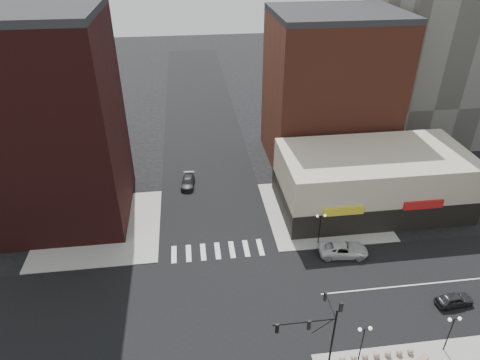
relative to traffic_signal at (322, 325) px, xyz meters
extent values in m
plane|color=black|center=(-7.24, 7.83, -4.96)|extent=(240.00, 240.00, 0.00)
cube|color=black|center=(-7.24, 7.83, -4.95)|extent=(200.00, 14.00, 0.02)
cube|color=black|center=(-7.24, 7.83, -4.95)|extent=(14.00, 200.00, 0.02)
cube|color=gray|center=(-21.74, 22.33, -4.90)|extent=(15.00, 15.00, 0.12)
cube|color=gray|center=(7.26, 22.33, -4.90)|extent=(15.00, 15.00, 0.12)
cube|color=#331110|center=(-26.24, 26.33, 7.54)|extent=(16.00, 15.00, 25.00)
cube|color=brown|center=(11.76, 37.33, 6.04)|extent=(18.00, 15.00, 22.00)
cube|color=#BBAF95|center=(13.76, 22.83, -0.96)|extent=(24.00, 12.00, 8.00)
cube|color=black|center=(13.76, 22.83, -3.26)|extent=(24.20, 12.20, 3.40)
cylinder|color=black|center=(0.96, -0.37, -1.46)|extent=(0.18, 0.18, 7.00)
cylinder|color=black|center=(-1.64, -0.37, 1.04)|extent=(5.20, 0.11, 0.11)
cylinder|color=black|center=(-0.04, -0.37, 0.34)|extent=(1.72, 0.06, 1.46)
cylinder|color=black|center=(0.96, 1.13, 1.04)|extent=(0.11, 3.00, 0.11)
cube|color=black|center=(-3.84, -0.37, 0.64)|extent=(0.28, 0.18, 0.95)
sphere|color=red|center=(-3.84, -0.37, 0.94)|extent=(0.16, 0.16, 0.16)
cube|color=black|center=(-1.24, -0.37, 0.64)|extent=(0.28, 0.18, 0.95)
sphere|color=red|center=(-1.24, -0.37, 0.94)|extent=(0.16, 0.16, 0.16)
cube|color=black|center=(0.96, 2.43, 0.64)|extent=(0.18, 0.28, 0.95)
sphere|color=red|center=(0.96, 2.43, 0.94)|extent=(0.16, 0.16, 0.16)
cube|color=black|center=(1.21, -0.37, 2.34)|extent=(0.28, 0.18, 0.95)
sphere|color=red|center=(1.21, -0.37, 2.64)|extent=(0.16, 0.16, 0.16)
cylinder|color=black|center=(3.76, -0.17, -2.84)|extent=(0.11, 0.11, 4.00)
cylinder|color=black|center=(3.76, -0.17, -0.94)|extent=(0.90, 0.06, 0.06)
sphere|color=white|center=(3.31, -0.17, -0.84)|extent=(0.32, 0.32, 0.32)
sphere|color=white|center=(4.21, -0.17, -0.84)|extent=(0.32, 0.32, 0.32)
cylinder|color=black|center=(11.76, -0.17, -2.84)|extent=(0.11, 0.11, 4.00)
cylinder|color=black|center=(11.76, -0.17, -0.94)|extent=(0.90, 0.06, 0.06)
sphere|color=white|center=(11.31, -0.17, -0.84)|extent=(0.32, 0.32, 0.32)
sphere|color=white|center=(12.21, -0.17, -0.84)|extent=(0.32, 0.32, 0.32)
cylinder|color=black|center=(4.76, 15.83, -2.84)|extent=(0.11, 0.11, 4.00)
cylinder|color=black|center=(4.76, 15.83, -0.94)|extent=(0.90, 0.06, 0.06)
sphere|color=white|center=(4.31, 15.83, -0.84)|extent=(0.32, 0.32, 0.32)
sphere|color=white|center=(5.21, 15.83, -0.84)|extent=(0.32, 0.32, 0.32)
sphere|color=gray|center=(2.26, -0.17, -4.57)|extent=(0.55, 0.55, 0.55)
sphere|color=gray|center=(3.31, -0.17, -4.57)|extent=(0.55, 0.55, 0.55)
sphere|color=gray|center=(4.36, -0.17, -4.57)|extent=(0.55, 0.55, 0.55)
sphere|color=gray|center=(5.41, -0.17, -4.57)|extent=(0.55, 0.55, 0.55)
sphere|color=gray|center=(6.46, -0.17, -4.57)|extent=(0.55, 0.55, 0.55)
sphere|color=gray|center=(7.51, -0.17, -4.57)|extent=(0.55, 0.55, 0.55)
sphere|color=gray|center=(8.56, -0.17, -4.57)|extent=(0.55, 0.55, 0.55)
imported|color=silver|center=(7.05, 13.51, -4.18)|extent=(5.90, 3.24, 1.56)
imported|color=black|center=(15.64, 4.81, -4.31)|extent=(3.94, 1.86, 1.30)
imported|color=black|center=(-10.40, 31.04, -4.32)|extent=(2.32, 4.62, 1.29)
cube|color=gray|center=(9.04, -1.17, -4.49)|extent=(1.82, 1.22, 0.12)
camera|label=1|loc=(-9.68, -22.61, 28.30)|focal=32.00mm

